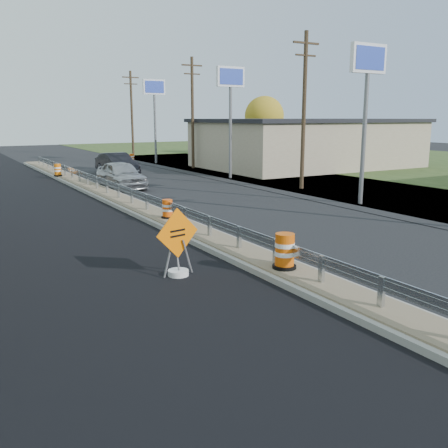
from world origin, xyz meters
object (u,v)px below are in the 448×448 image
car_silver (121,175)px  barrel_shoulder_far (132,158)px  caution_sign (178,259)px  barrel_median_mid (167,209)px  car_dark_mid (117,164)px  barrel_median_near (285,252)px  barrel_median_far (58,170)px

car_silver → barrel_shoulder_far: bearing=66.4°
barrel_shoulder_far → caution_sign: bearing=-108.1°
barrel_median_mid → car_silver: (1.87, 11.31, 0.24)m
caution_sign → car_dark_mid: bearing=63.0°
barrel_median_near → barrel_shoulder_far: bearing=76.3°
caution_sign → barrel_shoulder_far: 37.40m
barrel_median_near → barrel_shoulder_far: barrel_median_near is taller
barrel_median_far → car_silver: (2.42, -6.87, 0.20)m
car_dark_mid → barrel_median_far: bearing=-173.9°
barrel_median_mid → barrel_shoulder_far: size_ratio=0.94×
barrel_median_far → barrel_shoulder_far: (9.48, 10.61, -0.25)m
caution_sign → car_silver: bearing=63.8°
barrel_median_mid → car_dark_mid: (4.18, 19.05, 0.23)m
barrel_median_near → car_silver: bearing=84.2°
caution_sign → barrel_shoulder_far: caution_sign is taller
caution_sign → barrel_median_near: (2.58, -1.51, 0.21)m
barrel_median_far → car_silver: size_ratio=0.18×
barrel_median_near → caution_sign: bearing=149.6°
barrel_median_far → caution_sign: bearing=-94.9°
barrel_median_near → barrel_median_far: size_ratio=1.14×
car_dark_mid → barrel_median_mid: bearing=-106.6°
barrel_median_near → car_dark_mid: size_ratio=0.20×
caution_sign → car_dark_mid: caution_sign is taller
barrel_median_far → car_silver: bearing=-70.6°
barrel_median_near → barrel_median_far: barrel_median_near is taller
barrel_shoulder_far → car_dark_mid: size_ratio=0.17×
caution_sign → barrel_median_mid: 7.27m
barrel_shoulder_far → car_silver: bearing=-112.0°
car_dark_mid → car_silver: bearing=-110.8°
barrel_median_near → barrel_median_far: bearing=91.0°
barrel_median_far → car_dark_mid: bearing=10.4°
barrel_median_mid → car_silver: 11.47m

